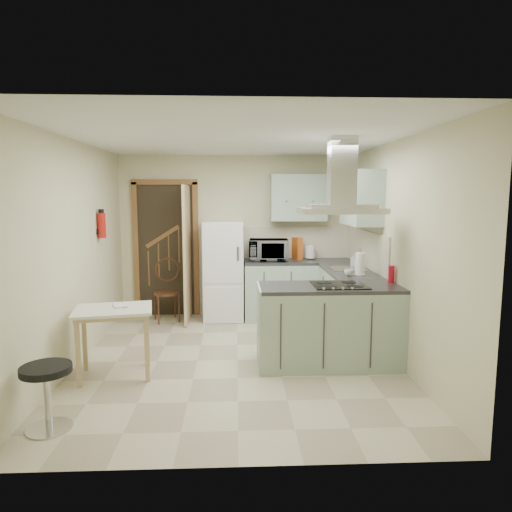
{
  "coord_description": "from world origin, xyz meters",
  "views": [
    {
      "loc": [
        -0.01,
        -5.06,
        1.88
      ],
      "look_at": [
        0.24,
        0.45,
        1.15
      ],
      "focal_mm": 32.0,
      "sensor_mm": 36.0,
      "label": 1
    }
  ],
  "objects_px": {
    "peninsula": "(329,325)",
    "microwave": "(268,250)",
    "extractor_hood": "(341,211)",
    "drop_leaf_table": "(115,342)",
    "fridge": "(224,271)",
    "bentwood_chair": "(167,293)",
    "stool": "(48,397)"
  },
  "relations": [
    {
      "from": "bentwood_chair",
      "to": "extractor_hood",
      "type": "bearing_deg",
      "value": -59.95
    },
    {
      "from": "fridge",
      "to": "drop_leaf_table",
      "type": "height_order",
      "value": "fridge"
    },
    {
      "from": "peninsula",
      "to": "bentwood_chair",
      "type": "xyz_separation_m",
      "value": [
        -2.08,
        1.88,
        -0.02
      ]
    },
    {
      "from": "fridge",
      "to": "peninsula",
      "type": "bearing_deg",
      "value": -58.26
    },
    {
      "from": "extractor_hood",
      "to": "drop_leaf_table",
      "type": "bearing_deg",
      "value": -174.57
    },
    {
      "from": "stool",
      "to": "microwave",
      "type": "xyz_separation_m",
      "value": [
        2.02,
        3.31,
        0.79
      ]
    },
    {
      "from": "fridge",
      "to": "extractor_hood",
      "type": "bearing_deg",
      "value": -56.21
    },
    {
      "from": "extractor_hood",
      "to": "stool",
      "type": "distance_m",
      "value": 3.31
    },
    {
      "from": "extractor_hood",
      "to": "bentwood_chair",
      "type": "distance_m",
      "value": 3.15
    },
    {
      "from": "fridge",
      "to": "microwave",
      "type": "relative_size",
      "value": 2.57
    },
    {
      "from": "extractor_hood",
      "to": "peninsula",
      "type": "bearing_deg",
      "value": 180.0
    },
    {
      "from": "drop_leaf_table",
      "to": "extractor_hood",
      "type": "bearing_deg",
      "value": -4.98
    },
    {
      "from": "drop_leaf_table",
      "to": "bentwood_chair",
      "type": "bearing_deg",
      "value": 73.47
    },
    {
      "from": "fridge",
      "to": "drop_leaf_table",
      "type": "relative_size",
      "value": 1.93
    },
    {
      "from": "peninsula",
      "to": "stool",
      "type": "bearing_deg",
      "value": -152.65
    },
    {
      "from": "fridge",
      "to": "bentwood_chair",
      "type": "bearing_deg",
      "value": -173.36
    },
    {
      "from": "bentwood_chair",
      "to": "stool",
      "type": "distance_m",
      "value": 3.24
    },
    {
      "from": "stool",
      "to": "microwave",
      "type": "height_order",
      "value": "microwave"
    },
    {
      "from": "peninsula",
      "to": "stool",
      "type": "distance_m",
      "value": 2.89
    },
    {
      "from": "peninsula",
      "to": "microwave",
      "type": "relative_size",
      "value": 2.66
    },
    {
      "from": "peninsula",
      "to": "bentwood_chair",
      "type": "bearing_deg",
      "value": 137.88
    },
    {
      "from": "bentwood_chair",
      "to": "stool",
      "type": "xyz_separation_m",
      "value": [
        -0.48,
        -3.2,
        -0.16
      ]
    },
    {
      "from": "peninsula",
      "to": "stool",
      "type": "height_order",
      "value": "peninsula"
    },
    {
      "from": "extractor_hood",
      "to": "drop_leaf_table",
      "type": "height_order",
      "value": "extractor_hood"
    },
    {
      "from": "microwave",
      "to": "peninsula",
      "type": "bearing_deg",
      "value": -71.75
    },
    {
      "from": "fridge",
      "to": "microwave",
      "type": "height_order",
      "value": "fridge"
    },
    {
      "from": "peninsula",
      "to": "microwave",
      "type": "distance_m",
      "value": 2.15
    },
    {
      "from": "bentwood_chair",
      "to": "microwave",
      "type": "distance_m",
      "value": 1.67
    },
    {
      "from": "drop_leaf_table",
      "to": "stool",
      "type": "bearing_deg",
      "value": -113.44
    },
    {
      "from": "bentwood_chair",
      "to": "microwave",
      "type": "height_order",
      "value": "microwave"
    },
    {
      "from": "fridge",
      "to": "extractor_hood",
      "type": "height_order",
      "value": "extractor_hood"
    },
    {
      "from": "drop_leaf_table",
      "to": "stool",
      "type": "height_order",
      "value": "drop_leaf_table"
    }
  ]
}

